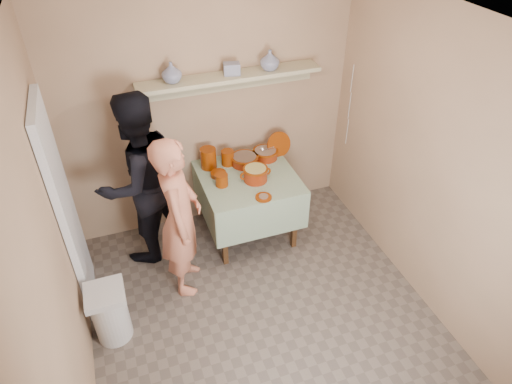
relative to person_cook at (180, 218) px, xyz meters
name	(u,v)px	position (x,y,z in m)	size (l,w,h in m)	color
ground	(268,327)	(0.55, -0.79, -0.81)	(3.50, 3.50, 0.00)	#62564D
tile_panel	(67,212)	(-0.91, 0.16, 0.19)	(0.06, 0.70, 2.00)	silver
plate_stack_a	(208,158)	(0.47, 0.77, 0.06)	(0.17, 0.17, 0.22)	#6D2607
plate_stack_b	(228,158)	(0.67, 0.76, 0.03)	(0.14, 0.14, 0.16)	#6D2607
bowl_stack	(222,180)	(0.51, 0.42, 0.02)	(0.13, 0.13, 0.13)	#6D2607
empty_bowl	(218,174)	(0.52, 0.58, -0.02)	(0.16, 0.16, 0.05)	#6D2607
propped_lid	(279,144)	(1.26, 0.77, 0.07)	(0.28, 0.28, 0.02)	#6D2607
vase_right	(270,60)	(1.15, 0.82, 1.01)	(0.19, 0.19, 0.20)	navy
vase_left	(172,72)	(0.20, 0.84, 1.01)	(0.18, 0.18, 0.19)	navy
ceramic_box	(232,69)	(0.77, 0.83, 0.97)	(0.15, 0.11, 0.11)	navy
person_cook	(180,218)	(0.00, 0.00, 0.00)	(0.59, 0.39, 1.62)	#CD7558
person_helper	(139,181)	(-0.26, 0.56, 0.09)	(0.87, 0.68, 1.80)	black
room_shell	(272,181)	(0.55, -0.79, 0.80)	(3.04, 3.54, 2.62)	tan
serving_table	(248,185)	(0.80, 0.49, -0.17)	(0.97, 0.97, 0.76)	#4C2D16
cazuela_meat_a	(245,159)	(0.84, 0.71, 0.01)	(0.30, 0.30, 0.10)	maroon
cazuela_meat_b	(265,153)	(1.09, 0.75, 0.01)	(0.28, 0.28, 0.10)	maroon
ladle	(263,149)	(1.06, 0.75, 0.06)	(0.08, 0.26, 0.19)	silver
cazuela_rice	(255,173)	(0.85, 0.39, 0.04)	(0.33, 0.25, 0.14)	maroon
front_plate	(264,197)	(0.82, 0.08, -0.04)	(0.16, 0.16, 0.03)	#6D2607
wall_shelf	(229,78)	(0.75, 0.86, 0.87)	(1.80, 0.25, 0.21)	tan
trash_bin	(110,313)	(-0.74, -0.41, -0.52)	(0.32, 0.32, 0.56)	silver
electrical_cord	(350,106)	(2.02, 0.69, 0.44)	(0.01, 0.05, 0.90)	silver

